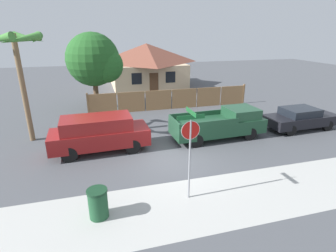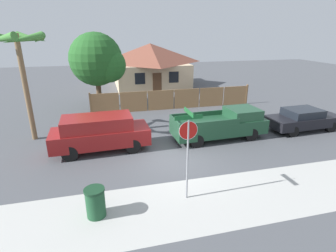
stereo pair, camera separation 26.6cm
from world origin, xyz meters
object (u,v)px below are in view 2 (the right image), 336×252
trash_bin (95,202)px  oak_tree (99,61)px  stop_sign (188,140)px  house (150,64)px  orange_pickup (222,124)px  palm_tree (18,48)px  red_suv (100,132)px  parked_sedan (303,119)px

trash_bin → oak_tree: bearing=88.3°
oak_tree → stop_sign: (2.85, -13.47, -1.40)m
house → orange_pickup: (1.16, -16.11, -1.56)m
oak_tree → palm_tree: (-3.92, -5.88, 1.33)m
palm_tree → stop_sign: (6.77, -7.58, -2.73)m
palm_tree → oak_tree: bearing=56.3°
house → palm_tree: (-9.37, -13.59, 2.65)m
red_suv → stop_sign: stop_sign is taller
oak_tree → trash_bin: bearing=-91.7°
palm_tree → orange_pickup: size_ratio=1.08×
house → parked_sedan: bearing=-67.5°
house → red_suv: house is taller
orange_pickup → stop_sign: size_ratio=1.58×
house → trash_bin: 22.28m
red_suv → palm_tree: bearing=143.7°
house → stop_sign: size_ratio=2.41×
stop_sign → trash_bin: bearing=-177.2°
stop_sign → trash_bin: (-3.26, -0.23, -1.81)m
palm_tree → red_suv: (3.72, -2.53, -4.05)m
oak_tree → palm_tree: 7.19m
palm_tree → trash_bin: (3.50, -7.82, -4.53)m
trash_bin → palm_tree: bearing=114.1°
red_suv → parked_sedan: 12.32m
house → parked_sedan: size_ratio=1.79×
parked_sedan → trash_bin: (-12.54, -5.29, -0.20)m
stop_sign → trash_bin: size_ratio=3.27×
stop_sign → trash_bin: stop_sign is taller
house → oak_tree: oak_tree is taller
palm_tree → orange_pickup: palm_tree is taller
red_suv → stop_sign: 6.05m
palm_tree → stop_sign: bearing=-48.3°
red_suv → stop_sign: size_ratio=1.45×
oak_tree → parked_sedan: (12.13, -8.41, -3.01)m
oak_tree → parked_sedan: bearing=-34.7°
house → parked_sedan: house is taller
parked_sedan → trash_bin: bearing=-159.3°
orange_pickup → trash_bin: 8.80m
orange_pickup → parked_sedan: orange_pickup is taller
palm_tree → orange_pickup: 11.62m
parked_sedan → stop_sign: 10.69m
house → stop_sign: bearing=-97.0°
oak_tree → red_suv: oak_tree is taller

